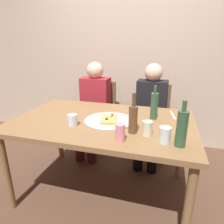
% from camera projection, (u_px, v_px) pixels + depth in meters
% --- Properties ---
extents(ground_plane, '(8.00, 8.00, 0.00)m').
position_uv_depth(ground_plane, '(104.00, 190.00, 1.96)').
color(ground_plane, '#513828').
extents(back_wall, '(6.00, 0.10, 2.60)m').
position_uv_depth(back_wall, '(132.00, 50.00, 2.69)').
color(back_wall, '#BCA893').
rests_on(back_wall, ground_plane).
extents(dining_table, '(1.55, 0.98, 0.75)m').
position_uv_depth(dining_table, '(103.00, 127.00, 1.74)').
color(dining_table, olive).
rests_on(dining_table, ground_plane).
extents(pizza_tray, '(0.42, 0.42, 0.01)m').
position_uv_depth(pizza_tray, '(109.00, 121.00, 1.68)').
color(pizza_tray, '#ADADB2').
rests_on(pizza_tray, dining_table).
extents(pizza_slice_last, '(0.18, 0.24, 0.05)m').
position_uv_depth(pizza_slice_last, '(109.00, 119.00, 1.67)').
color(pizza_slice_last, tan).
rests_on(pizza_slice_last, pizza_tray).
extents(wine_bottle, '(0.06, 0.06, 0.29)m').
position_uv_depth(wine_bottle, '(154.00, 105.00, 1.70)').
color(wine_bottle, '#2D5133').
rests_on(wine_bottle, dining_table).
extents(beer_bottle, '(0.07, 0.07, 0.30)m').
position_uv_depth(beer_bottle, '(182.00, 128.00, 1.23)').
color(beer_bottle, '#2D5133').
rests_on(beer_bottle, dining_table).
extents(water_bottle, '(0.07, 0.07, 0.30)m').
position_uv_depth(water_bottle, '(133.00, 118.00, 1.43)').
color(water_bottle, brown).
rests_on(water_bottle, dining_table).
extents(tumbler_near, '(0.07, 0.07, 0.11)m').
position_uv_depth(tumbler_near, '(147.00, 128.00, 1.41)').
color(tumbler_near, beige).
rests_on(tumbler_near, dining_table).
extents(tumbler_far, '(0.08, 0.08, 0.11)m').
position_uv_depth(tumbler_far, '(165.00, 135.00, 1.30)').
color(tumbler_far, silver).
rests_on(tumbler_far, dining_table).
extents(wine_glass, '(0.08, 0.08, 0.09)m').
position_uv_depth(wine_glass, '(73.00, 120.00, 1.58)').
color(wine_glass, silver).
rests_on(wine_glass, dining_table).
extents(soda_can, '(0.07, 0.07, 0.12)m').
position_uv_depth(soda_can, '(120.00, 133.00, 1.32)').
color(soda_can, pink).
rests_on(soda_can, dining_table).
extents(table_knife, '(0.06, 0.22, 0.01)m').
position_uv_depth(table_knife, '(173.00, 115.00, 1.82)').
color(table_knife, '#B7B7BC').
rests_on(table_knife, dining_table).
extents(chair_left, '(0.44, 0.44, 0.90)m').
position_uv_depth(chair_left, '(98.00, 110.00, 2.70)').
color(chair_left, brown).
rests_on(chair_left, ground_plane).
extents(chair_right, '(0.44, 0.44, 0.90)m').
position_uv_depth(chair_right, '(151.00, 115.00, 2.51)').
color(chair_right, brown).
rests_on(chair_right, ground_plane).
extents(guest_in_sweater, '(0.36, 0.56, 1.17)m').
position_uv_depth(guest_in_sweater, '(93.00, 105.00, 2.52)').
color(guest_in_sweater, maroon).
rests_on(guest_in_sweater, ground_plane).
extents(guest_in_beanie, '(0.36, 0.56, 1.17)m').
position_uv_depth(guest_in_beanie, '(151.00, 109.00, 2.33)').
color(guest_in_beanie, black).
rests_on(guest_in_beanie, ground_plane).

